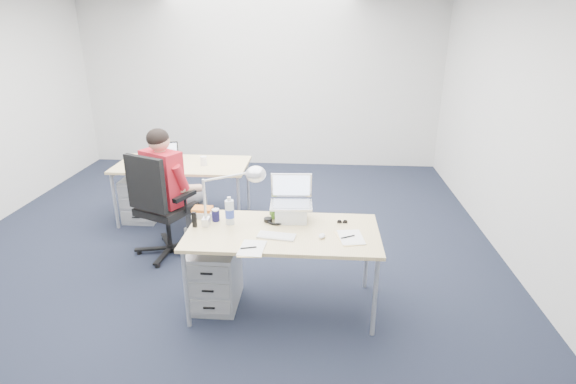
{
  "coord_description": "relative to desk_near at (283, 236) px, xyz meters",
  "views": [
    {
      "loc": [
        1.03,
        -4.11,
        2.36
      ],
      "look_at": [
        0.74,
        -0.15,
        0.85
      ],
      "focal_mm": 28.0,
      "sensor_mm": 36.0,
      "label": 1
    }
  ],
  "objects": [
    {
      "name": "floor",
      "position": [
        -0.74,
        0.75,
        -0.68
      ],
      "size": [
        7.0,
        7.0,
        0.0
      ],
      "primitive_type": "plane",
      "color": "black",
      "rests_on": "ground"
    },
    {
      "name": "room",
      "position": [
        -0.74,
        0.75,
        1.03
      ],
      "size": [
        6.02,
        7.02,
        2.8
      ],
      "color": "beige",
      "rests_on": "ground"
    },
    {
      "name": "desk_near",
      "position": [
        0.0,
        0.0,
        0.0
      ],
      "size": [
        1.6,
        0.8,
        0.73
      ],
      "color": "tan",
      "rests_on": "ground"
    },
    {
      "name": "desk_far",
      "position": [
        -1.39,
        1.79,
        0.0
      ],
      "size": [
        1.6,
        0.8,
        0.73
      ],
      "color": "tan",
      "rests_on": "ground"
    },
    {
      "name": "office_chair",
      "position": [
        -1.33,
        0.86,
        -0.36
      ],
      "size": [
        0.95,
        0.95,
        1.15
      ],
      "rotation": [
        0.0,
        0.0,
        -0.41
      ],
      "color": "black",
      "rests_on": "ground"
    },
    {
      "name": "seated_person",
      "position": [
        -1.25,
        1.03,
        0.0
      ],
      "size": [
        0.68,
        0.81,
        1.36
      ],
      "rotation": [
        0.0,
        0.0,
        -0.53
      ],
      "color": "red",
      "rests_on": "ground"
    },
    {
      "name": "drawer_pedestal_near",
      "position": [
        -0.6,
        0.0,
        -0.41
      ],
      "size": [
        0.4,
        0.5,
        0.55
      ],
      "primitive_type": "cube",
      "color": "#A5A9AB",
      "rests_on": "ground"
    },
    {
      "name": "drawer_pedestal_far",
      "position": [
        -1.93,
        1.76,
        -0.41
      ],
      "size": [
        0.4,
        0.5,
        0.55
      ],
      "primitive_type": "cube",
      "color": "#A5A9AB",
      "rests_on": "ground"
    },
    {
      "name": "silver_laptop",
      "position": [
        0.05,
        0.23,
        0.24
      ],
      "size": [
        0.38,
        0.3,
        0.38
      ],
      "primitive_type": null,
      "rotation": [
        0.0,
        0.0,
        0.06
      ],
      "color": "silver",
      "rests_on": "desk_near"
    },
    {
      "name": "wireless_keyboard",
      "position": [
        -0.04,
        -0.11,
        0.05
      ],
      "size": [
        0.32,
        0.17,
        0.02
      ],
      "primitive_type": "cube",
      "rotation": [
        0.0,
        0.0,
        -0.16
      ],
      "color": "white",
      "rests_on": "desk_near"
    },
    {
      "name": "computer_mouse",
      "position": [
        0.33,
        -0.1,
        0.06
      ],
      "size": [
        0.07,
        0.09,
        0.03
      ],
      "primitive_type": "ellipsoid",
      "rotation": [
        0.0,
        0.0,
        -0.25
      ],
      "color": "white",
      "rests_on": "desk_near"
    },
    {
      "name": "headphones",
      "position": [
        -0.07,
        0.18,
        0.06
      ],
      "size": [
        0.24,
        0.19,
        0.04
      ],
      "primitive_type": null,
      "rotation": [
        0.0,
        0.0,
        0.07
      ],
      "color": "black",
      "rests_on": "desk_near"
    },
    {
      "name": "can_koozie",
      "position": [
        -0.6,
        0.16,
        0.1
      ],
      "size": [
        0.08,
        0.08,
        0.11
      ],
      "primitive_type": "cylinder",
      "rotation": [
        0.0,
        0.0,
        0.23
      ],
      "color": "#14133C",
      "rests_on": "desk_near"
    },
    {
      "name": "water_bottle",
      "position": [
        -0.46,
        0.11,
        0.17
      ],
      "size": [
        0.08,
        0.08,
        0.25
      ],
      "primitive_type": "cylinder",
      "rotation": [
        0.0,
        0.0,
        0.01
      ],
      "color": "silver",
      "rests_on": "desk_near"
    },
    {
      "name": "bear_figurine",
      "position": [
        -0.1,
        0.25,
        0.12
      ],
      "size": [
        0.08,
        0.07,
        0.14
      ],
      "primitive_type": null,
      "rotation": [
        0.0,
        0.0,
        0.22
      ],
      "color": "#38751F",
      "rests_on": "desk_near"
    },
    {
      "name": "book_stack",
      "position": [
        -0.74,
        0.25,
        0.09
      ],
      "size": [
        0.22,
        0.19,
        0.08
      ],
      "primitive_type": "cube",
      "rotation": [
        0.0,
        0.0,
        0.36
      ],
      "color": "silver",
      "rests_on": "desk_near"
    },
    {
      "name": "cordless_phone",
      "position": [
        -0.75,
        0.02,
        0.11
      ],
      "size": [
        0.04,
        0.03,
        0.14
      ],
      "primitive_type": "cube",
      "rotation": [
        0.0,
        0.0,
        -0.11
      ],
      "color": "black",
      "rests_on": "desk_near"
    },
    {
      "name": "papers_left",
      "position": [
        -0.22,
        -0.34,
        0.05
      ],
      "size": [
        0.19,
        0.27,
        0.01
      ],
      "primitive_type": "cube",
      "rotation": [
        0.0,
        0.0,
        -0.02
      ],
      "color": "#EECD89",
      "rests_on": "desk_near"
    },
    {
      "name": "papers_right",
      "position": [
        0.55,
        -0.1,
        0.05
      ],
      "size": [
        0.23,
        0.3,
        0.01
      ],
      "primitive_type": "cube",
      "rotation": [
        0.0,
        0.0,
        0.19
      ],
      "color": "#EECD89",
      "rests_on": "desk_near"
    },
    {
      "name": "sunglasses",
      "position": [
        0.5,
        0.19,
        0.06
      ],
      "size": [
        0.09,
        0.05,
        0.02
      ],
      "primitive_type": null,
      "rotation": [
        0.0,
        0.0,
        0.05
      ],
      "color": "black",
      "rests_on": "desk_near"
    },
    {
      "name": "desk_lamp",
      "position": [
        -0.49,
        0.06,
        0.33
      ],
      "size": [
        0.52,
        0.29,
        0.56
      ],
      "primitive_type": null,
      "rotation": [
        0.0,
        0.0,
        0.23
      ],
      "color": "silver",
      "rests_on": "desk_near"
    },
    {
      "name": "dark_laptop",
      "position": [
        -1.61,
        1.79,
        0.17
      ],
      "size": [
        0.44,
        0.44,
        0.25
      ],
      "primitive_type": null,
      "rotation": [
        0.0,
        0.0,
        0.35
      ],
      "color": "black",
      "rests_on": "desk_far"
    },
    {
      "name": "far_cup",
      "position": [
        -1.11,
        1.75,
        0.1
      ],
      "size": [
        0.1,
        0.1,
        0.11
      ],
      "primitive_type": "cylinder",
      "rotation": [
        0.0,
        0.0,
        -0.42
      ],
      "color": "white",
      "rests_on": "desk_far"
    },
    {
      "name": "far_papers",
      "position": [
        -1.75,
        2.04,
        0.05
      ],
      "size": [
        0.27,
        0.33,
        0.01
      ],
      "primitive_type": "cube",
      "rotation": [
        0.0,
        0.0,
        0.21
      ],
      "color": "white",
      "rests_on": "desk_far"
    }
  ]
}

